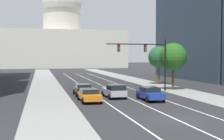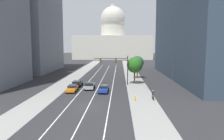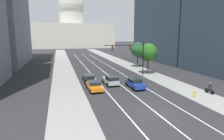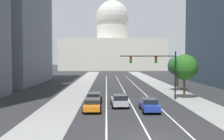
{
  "view_description": "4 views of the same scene",
  "coord_description": "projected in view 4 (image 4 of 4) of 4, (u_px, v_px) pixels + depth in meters",
  "views": [
    {
      "loc": [
        -9.93,
        -22.22,
        4.67
      ],
      "look_at": [
        -0.69,
        18.42,
        2.98
      ],
      "focal_mm": 51.18,
      "sensor_mm": 36.0,
      "label": 1
    },
    {
      "loc": [
        4.9,
        -32.95,
        9.57
      ],
      "look_at": [
        2.93,
        22.18,
        3.2
      ],
      "focal_mm": 34.45,
      "sensor_mm": 36.0,
      "label": 2
    },
    {
      "loc": [
        -9.93,
        -18.03,
        8.29
      ],
      "look_at": [
        -1.22,
        13.67,
        2.44
      ],
      "focal_mm": 31.21,
      "sensor_mm": 36.0,
      "label": 3
    },
    {
      "loc": [
        -3.27,
        -19.71,
        6.04
      ],
      "look_at": [
        -2.38,
        21.85,
        4.23
      ],
      "focal_mm": 42.36,
      "sensor_mm": 36.0,
      "label": 4
    }
  ],
  "objects": [
    {
      "name": "lane_stripe_left",
      "position": [
        106.0,
        94.0,
        44.92
      ],
      "size": [
        0.16,
        90.0,
        0.01
      ],
      "primitive_type": "cube",
      "color": "white",
      "rests_on": "ground"
    },
    {
      "name": "traffic_signal_mast",
      "position": [
        158.0,
        66.0,
        38.58
      ],
      "size": [
        8.3,
        0.39,
        7.1
      ],
      "color": "black",
      "rests_on": "ground"
    },
    {
      "name": "lane_stripe_center",
      "position": [
        126.0,
        94.0,
        44.99
      ],
      "size": [
        0.16,
        90.0,
        0.01
      ],
      "primitive_type": "cube",
      "color": "white",
      "rests_on": "ground"
    },
    {
      "name": "capitol_building",
      "position": [
        112.0,
        47.0,
        141.52
      ],
      "size": [
        53.59,
        27.93,
        38.19
      ],
      "color": "beige",
      "rests_on": "ground"
    },
    {
      "name": "street_tree_far_right",
      "position": [
        178.0,
        66.0,
        49.3
      ],
      "size": [
        3.66,
        3.66,
        6.51
      ],
      "color": "#51381E",
      "rests_on": "ground"
    },
    {
      "name": "street_tree_near_right",
      "position": [
        185.0,
        67.0,
        40.11
      ],
      "size": [
        3.92,
        3.92,
        6.68
      ],
      "color": "#51381E",
      "rests_on": "ground"
    },
    {
      "name": "car_silver",
      "position": [
        120.0,
        100.0,
        32.94
      ],
      "size": [
        2.22,
        4.37,
        1.59
      ],
      "rotation": [
        0.0,
        0.0,
        1.61
      ],
      "color": "#B2B5BA",
      "rests_on": "ground"
    },
    {
      "name": "lane_stripe_right",
      "position": [
        145.0,
        94.0,
        45.06
      ],
      "size": [
        0.16,
        90.0,
        0.01
      ],
      "primitive_type": "cube",
      "color": "white",
      "rests_on": "ground"
    },
    {
      "name": "sidewalk_right",
      "position": [
        165.0,
        87.0,
        55.16
      ],
      "size": [
        4.82,
        130.0,
        0.01
      ],
      "primitive_type": "cube",
      "color": "gray",
      "rests_on": "ground"
    },
    {
      "name": "ground_plane",
      "position": [
        121.0,
        85.0,
        59.97
      ],
      "size": [
        400.0,
        400.0,
        0.0
      ],
      "primitive_type": "plane",
      "color": "#2B2B2D"
    },
    {
      "name": "car_blue",
      "position": [
        149.0,
        105.0,
        30.18
      ],
      "size": [
        2.02,
        4.63,
        1.46
      ],
      "rotation": [
        0.0,
        0.0,
        1.57
      ],
      "color": "#1E389E",
      "rests_on": "ground"
    },
    {
      "name": "sidewalk_left",
      "position": [
        79.0,
        88.0,
        54.78
      ],
      "size": [
        4.82,
        130.0,
        0.01
      ],
      "primitive_type": "cube",
      "color": "gray",
      "rests_on": "ground"
    },
    {
      "name": "car_orange",
      "position": [
        92.0,
        105.0,
        30.48
      ],
      "size": [
        2.11,
        4.76,
        1.36
      ],
      "rotation": [
        0.0,
        0.0,
        1.59
      ],
      "color": "orange",
      "rests_on": "ground"
    },
    {
      "name": "car_black",
      "position": [
        94.0,
        97.0,
        35.77
      ],
      "size": [
        1.98,
        4.53,
        1.47
      ],
      "rotation": [
        0.0,
        0.0,
        1.56
      ],
      "color": "black",
      "rests_on": "ground"
    }
  ]
}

